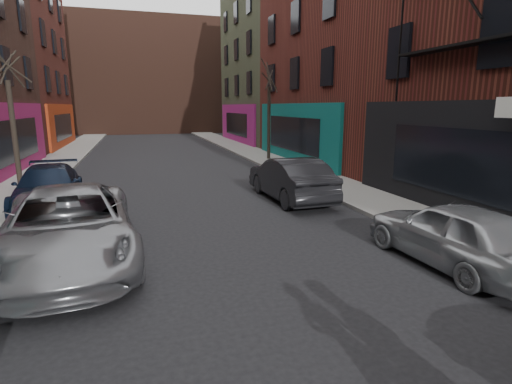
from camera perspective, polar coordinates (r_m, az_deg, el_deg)
sidewalk_left at (r=30.10m, az=-25.38°, el=4.75°), size 2.50×84.00×0.13m
sidewalk_right at (r=30.81m, az=-1.66°, el=6.05°), size 2.50×84.00×0.13m
buildings_right at (r=22.27m, az=29.41°, el=22.79°), size 12.00×56.00×16.00m
building_far at (r=55.73m, az=-15.51°, el=15.49°), size 40.00×10.00×14.00m
tree_left_far at (r=18.14m, az=-31.65°, el=10.55°), size 2.00×2.00×6.50m
tree_right_far at (r=24.87m, az=1.86°, el=12.60°), size 2.00×2.00×6.80m
parked_left_far at (r=9.46m, az=-25.21°, el=-4.51°), size 3.19×6.01×1.61m
parked_left_end at (r=14.95m, az=-27.53°, el=0.61°), size 2.28×4.90×1.39m
parked_right_far at (r=9.41m, az=26.47°, el=-5.33°), size 1.84×4.21×1.41m
parked_right_end at (r=14.44m, az=4.88°, el=1.91°), size 1.79×4.74×1.55m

